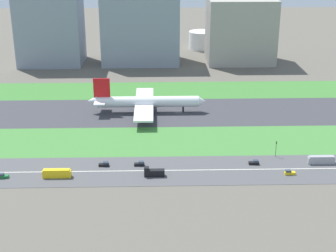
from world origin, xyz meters
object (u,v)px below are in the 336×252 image
at_px(car_1, 104,164).
at_px(car_4, 3,176).
at_px(airliner, 145,102).
at_px(traffic_light, 276,148).
at_px(truck_0, 154,172).
at_px(office_tower, 240,31).
at_px(bus_0, 57,173).
at_px(car_0, 140,164).
at_px(car_2, 289,172).
at_px(car_5, 254,162).
at_px(bus_1, 321,160).
at_px(fuel_tank_west, 202,40).
at_px(terminal_building, 50,26).
at_px(hangar_building, 140,27).

relative_size(car_1, car_4, 1.00).
height_order(airliner, traffic_light, airliner).
height_order(truck_0, office_tower, office_tower).
distance_m(airliner, bus_0, 85.57).
relative_size(car_0, office_tower, 0.09).
bearing_deg(car_0, car_2, -9.11).
bearing_deg(car_5, car_1, 180.00).
relative_size(airliner, bus_0, 5.60).
height_order(airliner, truck_0, airliner).
distance_m(car_5, traffic_light, 14.03).
bearing_deg(bus_1, bus_0, -174.92).
relative_size(airliner, truck_0, 7.74).
relative_size(traffic_light, fuel_tank_west, 0.32).
height_order(car_1, fuel_tank_west, fuel_tank_west).
bearing_deg(bus_1, terminal_building, 129.29).
xyz_separation_m(truck_0, fuel_tank_west, (41.18, 237.00, 5.72)).
distance_m(bus_0, car_2, 96.10).
bearing_deg(car_2, airliner, -51.88).
relative_size(airliner, terminal_building, 1.17).
height_order(truck_0, hangar_building, hangar_building).
bearing_deg(terminal_building, bus_1, -50.71).
bearing_deg(car_1, car_5, 0.00).
distance_m(car_1, car_4, 41.89).
xyz_separation_m(car_0, car_4, (-55.94, -10.00, 0.00)).
bearing_deg(bus_0, car_4, 0.00).
height_order(car_5, terminal_building, terminal_building).
bearing_deg(bus_1, fuel_tank_west, 97.92).
height_order(terminal_building, hangar_building, terminal_building).
relative_size(car_4, terminal_building, 0.08).
xyz_separation_m(truck_0, car_5, (43.62, 10.00, -0.75)).
distance_m(truck_0, terminal_building, 208.21).
bearing_deg(car_4, car_1, -166.19).
relative_size(car_2, terminal_building, 0.08).
xyz_separation_m(bus_1, hangar_building, (-82.17, 182.00, 25.16)).
xyz_separation_m(airliner, office_tower, (70.44, 114.00, 17.49)).
xyz_separation_m(car_4, office_tower, (127.55, 192.00, 22.80)).
height_order(truck_0, fuel_tank_west, fuel_tank_west).
bearing_deg(office_tower, car_2, -92.76).
bearing_deg(terminal_building, hangar_building, 0.00).
xyz_separation_m(airliner, fuel_tank_west, (46.00, 159.00, 1.16)).
distance_m(bus_1, car_0, 78.73).
xyz_separation_m(terminal_building, office_tower, (141.80, 0.00, -4.09)).
relative_size(bus_1, car_4, 2.64).
xyz_separation_m(bus_0, car_4, (-22.21, 0.00, -0.90)).
xyz_separation_m(car_4, car_5, (105.55, 10.00, 0.00)).
height_order(bus_0, fuel_tank_west, fuel_tank_west).
relative_size(car_0, car_5, 1.00).
height_order(car_2, office_tower, office_tower).
xyz_separation_m(car_0, hangar_building, (-3.44, 182.00, 26.06)).
bearing_deg(car_1, truck_0, -25.21).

